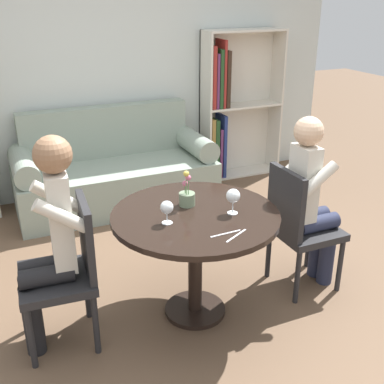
{
  "coord_description": "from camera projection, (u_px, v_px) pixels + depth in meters",
  "views": [
    {
      "loc": [
        -1.08,
        -2.4,
        1.98
      ],
      "look_at": [
        0.0,
        0.05,
        0.84
      ],
      "focal_mm": 45.0,
      "sensor_mm": 36.0,
      "label": 1
    }
  ],
  "objects": [
    {
      "name": "ground_plane",
      "position": [
        195.0,
        311.0,
        3.2
      ],
      "size": [
        16.0,
        16.0,
        0.0
      ],
      "primitive_type": "plane",
      "color": "brown"
    },
    {
      "name": "bookshelf_right",
      "position": [
        230.0,
        108.0,
        5.27
      ],
      "size": [
        0.9,
        0.28,
        1.59
      ],
      "color": "silver",
      "rests_on": "ground_plane"
    },
    {
      "name": "wine_glass_left",
      "position": [
        167.0,
        208.0,
        2.76
      ],
      "size": [
        0.08,
        0.08,
        0.14
      ],
      "color": "white",
      "rests_on": "round_table"
    },
    {
      "name": "round_table",
      "position": [
        195.0,
        232.0,
        2.97
      ],
      "size": [
        1.03,
        1.03,
        0.72
      ],
      "color": "black",
      "rests_on": "ground_plane"
    },
    {
      "name": "flower_vase",
      "position": [
        187.0,
        195.0,
        3.0
      ],
      "size": [
        0.1,
        0.1,
        0.24
      ],
      "color": "gray",
      "rests_on": "round_table"
    },
    {
      "name": "person_left",
      "position": [
        49.0,
        241.0,
        2.67
      ],
      "size": [
        0.43,
        0.36,
        1.29
      ],
      "rotation": [
        0.0,
        0.0,
        -1.64
      ],
      "color": "black",
      "rests_on": "ground_plane"
    },
    {
      "name": "chair_left",
      "position": [
        69.0,
        268.0,
        2.77
      ],
      "size": [
        0.45,
        0.45,
        0.9
      ],
      "rotation": [
        0.0,
        0.0,
        -1.64
      ],
      "color": "#232326",
      "rests_on": "ground_plane"
    },
    {
      "name": "knife_left_setting",
      "position": [
        236.0,
        236.0,
        2.65
      ],
      "size": [
        0.17,
        0.1,
        0.0
      ],
      "color": "silver",
      "rests_on": "round_table"
    },
    {
      "name": "chair_right",
      "position": [
        298.0,
        224.0,
        3.29
      ],
      "size": [
        0.42,
        0.42,
        0.9
      ],
      "rotation": [
        0.0,
        0.0,
        1.57
      ],
      "color": "#232326",
      "rests_on": "ground_plane"
    },
    {
      "name": "fork_left_setting",
      "position": [
        226.0,
        234.0,
        2.67
      ],
      "size": [
        0.19,
        0.02,
        0.0
      ],
      "color": "silver",
      "rests_on": "round_table"
    },
    {
      "name": "couch",
      "position": [
        115.0,
        174.0,
        4.7
      ],
      "size": [
        1.89,
        0.8,
        0.92
      ],
      "color": "gray",
      "rests_on": "ground_plane"
    },
    {
      "name": "back_wall",
      "position": [
        96.0,
        59.0,
        4.65
      ],
      "size": [
        5.2,
        0.05,
        2.7
      ],
      "color": "silver",
      "rests_on": "ground_plane"
    },
    {
      "name": "person_right",
      "position": [
        311.0,
        201.0,
        3.26
      ],
      "size": [
        0.42,
        0.34,
        1.24
      ],
      "rotation": [
        0.0,
        0.0,
        1.57
      ],
      "color": "#282D47",
      "rests_on": "ground_plane"
    },
    {
      "name": "wine_glass_right",
      "position": [
        233.0,
        197.0,
        2.87
      ],
      "size": [
        0.09,
        0.09,
        0.16
      ],
      "color": "white",
      "rests_on": "round_table"
    }
  ]
}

